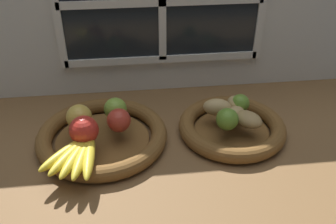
% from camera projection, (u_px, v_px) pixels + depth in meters
% --- Properties ---
extents(ground_plane, '(1.40, 0.90, 0.03)m').
position_uv_depth(ground_plane, '(173.00, 141.00, 1.09)').
color(ground_plane, brown).
extents(back_wall, '(1.40, 0.05, 0.55)m').
position_uv_depth(back_wall, '(162.00, 10.00, 1.18)').
color(back_wall, silver).
rests_on(back_wall, ground_plane).
extents(fruit_bowl_left, '(0.37, 0.37, 0.04)m').
position_uv_depth(fruit_bowl_left, '(102.00, 135.00, 1.06)').
color(fruit_bowl_left, brown).
rests_on(fruit_bowl_left, ground_plane).
extents(fruit_bowl_right, '(0.31, 0.31, 0.04)m').
position_uv_depth(fruit_bowl_right, '(231.00, 126.00, 1.09)').
color(fruit_bowl_right, brown).
rests_on(fruit_bowl_right, ground_plane).
extents(apple_golden_left, '(0.07, 0.07, 0.07)m').
position_uv_depth(apple_golden_left, '(79.00, 117.00, 1.03)').
color(apple_golden_left, gold).
rests_on(apple_golden_left, fruit_bowl_left).
extents(apple_green_back, '(0.07, 0.07, 0.07)m').
position_uv_depth(apple_green_back, '(115.00, 109.00, 1.07)').
color(apple_green_back, '#7AA338').
rests_on(apple_green_back, fruit_bowl_left).
extents(apple_red_right, '(0.07, 0.07, 0.07)m').
position_uv_depth(apple_red_right, '(119.00, 120.00, 1.02)').
color(apple_red_right, '#B73828').
rests_on(apple_red_right, fruit_bowl_left).
extents(apple_red_front, '(0.08, 0.08, 0.08)m').
position_uv_depth(apple_red_front, '(84.00, 130.00, 0.97)').
color(apple_red_front, red).
rests_on(apple_red_front, fruit_bowl_left).
extents(banana_bunch_front, '(0.14, 0.19, 0.03)m').
position_uv_depth(banana_bunch_front, '(78.00, 154.00, 0.93)').
color(banana_bunch_front, yellow).
rests_on(banana_bunch_front, fruit_bowl_left).
extents(potato_oblong, '(0.09, 0.07, 0.05)m').
position_uv_depth(potato_oblong, '(217.00, 107.00, 1.09)').
color(potato_oblong, tan).
rests_on(potato_oblong, fruit_bowl_right).
extents(potato_back, '(0.06, 0.07, 0.05)m').
position_uv_depth(potato_back, '(236.00, 104.00, 1.11)').
color(potato_back, tan).
rests_on(potato_back, fruit_bowl_right).
extents(potato_large, '(0.09, 0.08, 0.04)m').
position_uv_depth(potato_large, '(233.00, 114.00, 1.07)').
color(potato_large, tan).
rests_on(potato_large, fruit_bowl_right).
extents(potato_small, '(0.10, 0.10, 0.04)m').
position_uv_depth(potato_small, '(248.00, 119.00, 1.04)').
color(potato_small, '#A38451').
rests_on(potato_small, fruit_bowl_right).
extents(lime_near, '(0.06, 0.06, 0.06)m').
position_uv_depth(lime_near, '(227.00, 119.00, 1.03)').
color(lime_near, olive).
rests_on(lime_near, fruit_bowl_right).
extents(lime_far, '(0.05, 0.05, 0.05)m').
position_uv_depth(lime_far, '(240.00, 103.00, 1.10)').
color(lime_far, olive).
rests_on(lime_far, fruit_bowl_right).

